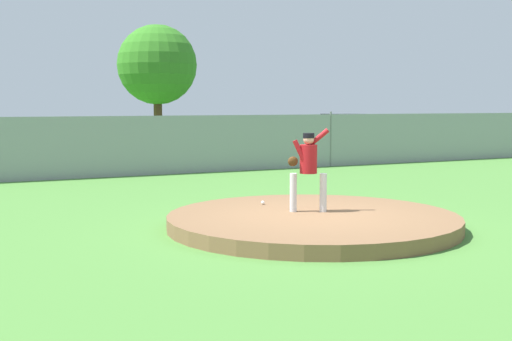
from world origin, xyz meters
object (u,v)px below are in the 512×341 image
(parked_car_white, at_px, (171,142))
(parked_car_silver, at_px, (301,138))
(pitcher_youth, at_px, (308,164))
(traffic_cone_orange, at_px, (225,154))
(baseball, at_px, (263,203))
(parked_car_charcoal, at_px, (350,135))

(parked_car_white, bearing_deg, parked_car_silver, -6.47)
(pitcher_youth, xyz_separation_m, traffic_cone_orange, (4.26, 13.68, -0.89))
(traffic_cone_orange, bearing_deg, parked_car_white, 158.19)
(traffic_cone_orange, bearing_deg, parked_car_silver, 2.36)
(baseball, distance_m, traffic_cone_orange, 13.33)
(pitcher_youth, bearing_deg, baseball, 106.30)
(parked_car_silver, bearing_deg, parked_car_charcoal, 10.58)
(baseball, relative_size, parked_car_white, 0.02)
(baseball, height_order, parked_car_white, parked_car_white)
(pitcher_youth, relative_size, parked_car_silver, 0.37)
(pitcher_youth, xyz_separation_m, parked_car_charcoal, (10.71, 14.36, -0.29))
(parked_car_charcoal, xyz_separation_m, traffic_cone_orange, (-6.46, -0.68, -0.60))
(parked_car_charcoal, bearing_deg, baseball, -129.96)
(baseball, distance_m, parked_car_white, 13.56)
(pitcher_youth, height_order, parked_car_charcoal, parked_car_charcoal)
(parked_car_white, distance_m, traffic_cone_orange, 2.16)
(parked_car_charcoal, relative_size, traffic_cone_orange, 8.68)
(parked_car_white, height_order, traffic_cone_orange, parked_car_white)
(pitcher_youth, xyz_separation_m, parked_car_white, (2.30, 14.46, -0.38))
(pitcher_youth, bearing_deg, parked_car_silver, 60.35)
(parked_car_charcoal, height_order, traffic_cone_orange, parked_car_charcoal)
(parked_car_silver, bearing_deg, pitcher_youth, -119.65)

